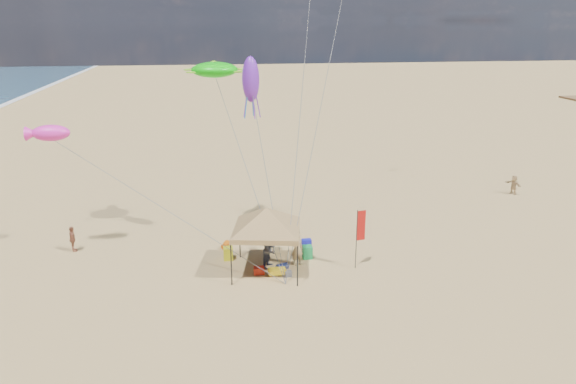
% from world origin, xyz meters
% --- Properties ---
extents(ground, '(280.00, 280.00, 0.00)m').
position_xyz_m(ground, '(0.00, 0.00, 0.00)').
color(ground, tan).
rests_on(ground, ground).
extents(canopy_tent, '(6.42, 6.42, 4.03)m').
position_xyz_m(canopy_tent, '(-1.22, 2.18, 3.36)').
color(canopy_tent, black).
rests_on(canopy_tent, ground).
extents(feather_flag, '(0.49, 0.12, 3.25)m').
position_xyz_m(feather_flag, '(3.58, 1.85, 2.16)').
color(feather_flag, black).
rests_on(feather_flag, ground).
extents(cooler_red, '(0.54, 0.38, 0.38)m').
position_xyz_m(cooler_red, '(-1.68, 1.89, 0.19)').
color(cooler_red, red).
rests_on(cooler_red, ground).
extents(cooler_blue, '(0.54, 0.38, 0.38)m').
position_xyz_m(cooler_blue, '(1.40, 5.09, 0.19)').
color(cooler_blue, '#1417A5').
rests_on(cooler_blue, ground).
extents(bag_navy, '(0.69, 0.54, 0.36)m').
position_xyz_m(bag_navy, '(-0.44, 2.17, 0.18)').
color(bag_navy, '#0D143B').
rests_on(bag_navy, ground).
extents(bag_orange, '(0.54, 0.69, 0.36)m').
position_xyz_m(bag_orange, '(-3.25, 5.47, 0.18)').
color(bag_orange, '#C3560A').
rests_on(bag_orange, ground).
extents(chair_green, '(0.50, 0.50, 0.70)m').
position_xyz_m(chair_green, '(1.14, 3.43, 0.35)').
color(chair_green, '#1A9146').
rests_on(chair_green, ground).
extents(chair_yellow, '(0.50, 0.50, 0.70)m').
position_xyz_m(chair_yellow, '(-3.16, 3.89, 0.35)').
color(chair_yellow, yellow).
rests_on(chair_yellow, ground).
extents(crate_grey, '(0.34, 0.30, 0.28)m').
position_xyz_m(crate_grey, '(-0.22, 1.41, 0.14)').
color(crate_grey, slate).
rests_on(crate_grey, ground).
extents(beach_cart, '(0.90, 0.50, 0.24)m').
position_xyz_m(beach_cart, '(-0.78, 1.66, 0.20)').
color(beach_cart, yellow).
rests_on(beach_cart, ground).
extents(person_near_a, '(0.73, 0.54, 1.82)m').
position_xyz_m(person_near_a, '(0.42, 2.65, 0.91)').
color(person_near_a, tan).
rests_on(person_near_a, ground).
extents(person_near_b, '(1.12, 1.17, 1.90)m').
position_xyz_m(person_near_b, '(-1.02, 2.68, 0.95)').
color(person_near_b, '#3D4253').
rests_on(person_near_b, ground).
extents(person_near_c, '(1.08, 0.73, 1.54)m').
position_xyz_m(person_near_c, '(-0.70, 4.43, 0.77)').
color(person_near_c, beige).
rests_on(person_near_c, ground).
extents(person_far_a, '(0.61, 0.94, 1.49)m').
position_xyz_m(person_far_a, '(-11.75, 6.27, 0.74)').
color(person_far_a, '#97563A').
rests_on(person_far_a, ground).
extents(person_far_c, '(0.90, 1.44, 1.49)m').
position_xyz_m(person_far_c, '(18.48, 12.24, 0.74)').
color(person_far_c, tan).
rests_on(person_far_c, ground).
extents(turtle_kite, '(2.88, 2.47, 0.85)m').
position_xyz_m(turtle_kite, '(-3.44, 7.38, 9.85)').
color(turtle_kite, '#0CD60B').
rests_on(turtle_kite, ground).
extents(fish_kite, '(1.94, 1.02, 0.85)m').
position_xyz_m(fish_kite, '(-11.96, 5.71, 6.91)').
color(fish_kite, '#F328B5').
rests_on(fish_kite, ground).
extents(squid_kite, '(1.18, 1.18, 2.41)m').
position_xyz_m(squid_kite, '(-1.58, 5.83, 9.46)').
color(squid_kite, purple).
rests_on(squid_kite, ground).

